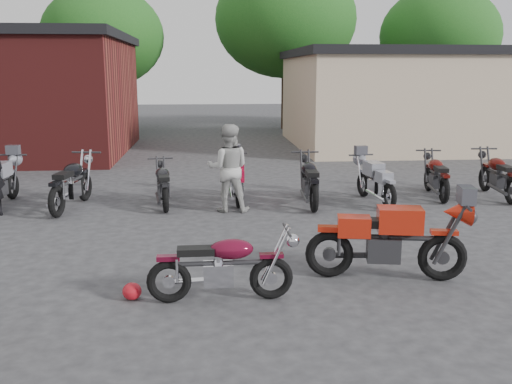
{
  "coord_description": "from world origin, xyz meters",
  "views": [
    {
      "loc": [
        -0.07,
        -7.38,
        2.93
      ],
      "look_at": [
        0.77,
        2.15,
        0.9
      ],
      "focal_mm": 40.0,
      "sensor_mm": 36.0,
      "label": 1
    }
  ],
  "objects_px": {
    "vintage_motorcycle": "(223,262)",
    "row_bike_8": "(498,173)",
    "row_bike_2": "(72,180)",
    "row_bike_6": "(375,179)",
    "person_light": "(228,168)",
    "row_bike_3": "(163,182)",
    "helmet": "(132,291)",
    "sportbike": "(390,236)",
    "row_bike_4": "(237,177)",
    "row_bike_5": "(309,178)",
    "row_bike_7": "(436,173)"
  },
  "relations": [
    {
      "from": "sportbike",
      "to": "row_bike_6",
      "type": "relative_size",
      "value": 1.15
    },
    {
      "from": "row_bike_2",
      "to": "row_bike_3",
      "type": "xyz_separation_m",
      "value": [
        1.95,
        0.1,
        -0.09
      ]
    },
    {
      "from": "sportbike",
      "to": "row_bike_6",
      "type": "distance_m",
      "value": 4.92
    },
    {
      "from": "person_light",
      "to": "row_bike_6",
      "type": "bearing_deg",
      "value": -167.35
    },
    {
      "from": "vintage_motorcycle",
      "to": "sportbike",
      "type": "distance_m",
      "value": 2.45
    },
    {
      "from": "person_light",
      "to": "row_bike_2",
      "type": "relative_size",
      "value": 0.87
    },
    {
      "from": "row_bike_3",
      "to": "row_bike_2",
      "type": "bearing_deg",
      "value": 85.32
    },
    {
      "from": "row_bike_4",
      "to": "row_bike_6",
      "type": "relative_size",
      "value": 1.0
    },
    {
      "from": "helmet",
      "to": "row_bike_6",
      "type": "distance_m",
      "value": 7.09
    },
    {
      "from": "row_bike_2",
      "to": "row_bike_3",
      "type": "distance_m",
      "value": 1.95
    },
    {
      "from": "sportbike",
      "to": "row_bike_8",
      "type": "distance_m",
      "value": 6.65
    },
    {
      "from": "row_bike_4",
      "to": "row_bike_8",
      "type": "relative_size",
      "value": 0.95
    },
    {
      "from": "row_bike_3",
      "to": "row_bike_8",
      "type": "bearing_deg",
      "value": -96.49
    },
    {
      "from": "row_bike_7",
      "to": "row_bike_2",
      "type": "bearing_deg",
      "value": 100.89
    },
    {
      "from": "row_bike_2",
      "to": "row_bike_6",
      "type": "relative_size",
      "value": 1.12
    },
    {
      "from": "person_light",
      "to": "row_bike_4",
      "type": "height_order",
      "value": "person_light"
    },
    {
      "from": "row_bike_6",
      "to": "row_bike_7",
      "type": "height_order",
      "value": "row_bike_7"
    },
    {
      "from": "row_bike_5",
      "to": "row_bike_8",
      "type": "xyz_separation_m",
      "value": [
        4.56,
        0.32,
        -0.01
      ]
    },
    {
      "from": "vintage_motorcycle",
      "to": "row_bike_4",
      "type": "height_order",
      "value": "row_bike_4"
    },
    {
      "from": "sportbike",
      "to": "row_bike_8",
      "type": "relative_size",
      "value": 1.09
    },
    {
      "from": "person_light",
      "to": "row_bike_8",
      "type": "bearing_deg",
      "value": -168.39
    },
    {
      "from": "helmet",
      "to": "row_bike_8",
      "type": "distance_m",
      "value": 9.62
    },
    {
      "from": "sportbike",
      "to": "row_bike_6",
      "type": "xyz_separation_m",
      "value": [
        1.22,
        4.77,
        -0.08
      ]
    },
    {
      "from": "row_bike_4",
      "to": "row_bike_6",
      "type": "bearing_deg",
      "value": -98.67
    },
    {
      "from": "person_light",
      "to": "row_bike_3",
      "type": "distance_m",
      "value": 1.61
    },
    {
      "from": "sportbike",
      "to": "person_light",
      "type": "distance_m",
      "value": 4.79
    },
    {
      "from": "helmet",
      "to": "row_bike_3",
      "type": "height_order",
      "value": "row_bike_3"
    },
    {
      "from": "person_light",
      "to": "row_bike_8",
      "type": "height_order",
      "value": "person_light"
    },
    {
      "from": "row_bike_5",
      "to": "row_bike_7",
      "type": "height_order",
      "value": "row_bike_5"
    },
    {
      "from": "person_light",
      "to": "row_bike_2",
      "type": "height_order",
      "value": "person_light"
    },
    {
      "from": "vintage_motorcycle",
      "to": "helmet",
      "type": "distance_m",
      "value": 1.27
    },
    {
      "from": "row_bike_6",
      "to": "row_bike_8",
      "type": "bearing_deg",
      "value": -91.52
    },
    {
      "from": "row_bike_4",
      "to": "row_bike_8",
      "type": "height_order",
      "value": "row_bike_8"
    },
    {
      "from": "vintage_motorcycle",
      "to": "row_bike_2",
      "type": "bearing_deg",
      "value": 119.21
    },
    {
      "from": "row_bike_2",
      "to": "sportbike",
      "type": "bearing_deg",
      "value": -122.13
    },
    {
      "from": "row_bike_5",
      "to": "row_bike_6",
      "type": "xyz_separation_m",
      "value": [
        1.5,
        -0.0,
        -0.04
      ]
    },
    {
      "from": "row_bike_3",
      "to": "row_bike_8",
      "type": "xyz_separation_m",
      "value": [
        7.81,
        0.16,
        0.06
      ]
    },
    {
      "from": "row_bike_5",
      "to": "row_bike_7",
      "type": "bearing_deg",
      "value": -77.98
    },
    {
      "from": "vintage_motorcycle",
      "to": "row_bike_8",
      "type": "distance_m",
      "value": 8.75
    },
    {
      "from": "row_bike_6",
      "to": "row_bike_7",
      "type": "bearing_deg",
      "value": -80.02
    },
    {
      "from": "person_light",
      "to": "row_bike_5",
      "type": "distance_m",
      "value": 1.92
    },
    {
      "from": "helmet",
      "to": "person_light",
      "type": "bearing_deg",
      "value": 72.87
    },
    {
      "from": "helmet",
      "to": "row_bike_7",
      "type": "distance_m",
      "value": 8.62
    },
    {
      "from": "helmet",
      "to": "row_bike_8",
      "type": "bearing_deg",
      "value": 35.21
    },
    {
      "from": "row_bike_4",
      "to": "row_bike_5",
      "type": "height_order",
      "value": "row_bike_5"
    },
    {
      "from": "row_bike_3",
      "to": "row_bike_6",
      "type": "distance_m",
      "value": 4.76
    },
    {
      "from": "row_bike_2",
      "to": "row_bike_5",
      "type": "relative_size",
      "value": 1.04
    },
    {
      "from": "row_bike_5",
      "to": "row_bike_6",
      "type": "relative_size",
      "value": 1.08
    },
    {
      "from": "row_bike_6",
      "to": "row_bike_2",
      "type": "bearing_deg",
      "value": 81.9
    },
    {
      "from": "sportbike",
      "to": "row_bike_8",
      "type": "bearing_deg",
      "value": 60.34
    }
  ]
}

